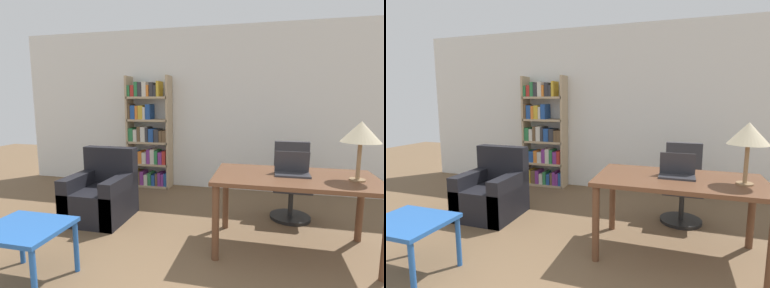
% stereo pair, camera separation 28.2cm
% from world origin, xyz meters
% --- Properties ---
extents(wall_back, '(8.00, 0.06, 2.70)m').
position_xyz_m(wall_back, '(0.00, 4.53, 1.35)').
color(wall_back, white).
rests_on(wall_back, ground_plane).
extents(desk, '(1.56, 0.86, 0.77)m').
position_xyz_m(desk, '(0.69, 2.54, 0.67)').
color(desk, brown).
rests_on(desk, ground_plane).
extents(laptop, '(0.34, 0.22, 0.23)m').
position_xyz_m(laptop, '(0.67, 2.59, 0.82)').
color(laptop, '#2D2D33').
rests_on(laptop, desk).
extents(table_lamp, '(0.34, 0.34, 0.55)m').
position_xyz_m(table_lamp, '(1.24, 2.50, 1.22)').
color(table_lamp, olive).
rests_on(table_lamp, desk).
extents(office_chair, '(0.50, 0.50, 0.97)m').
position_xyz_m(office_chair, '(0.75, 3.44, 0.45)').
color(office_chair, black).
rests_on(office_chair, ground_plane).
extents(side_table_blue, '(0.65, 0.57, 0.50)m').
position_xyz_m(side_table_blue, '(-1.48, 1.43, 0.43)').
color(side_table_blue, '#2356A3').
rests_on(side_table_blue, ground_plane).
extents(armchair, '(0.72, 0.76, 0.88)m').
position_xyz_m(armchair, '(-1.61, 2.84, 0.29)').
color(armchair, black).
rests_on(armchair, ground_plane).
extents(bookshelf, '(0.76, 0.28, 1.91)m').
position_xyz_m(bookshelf, '(-1.57, 4.34, 0.86)').
color(bookshelf, tan).
rests_on(bookshelf, ground_plane).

